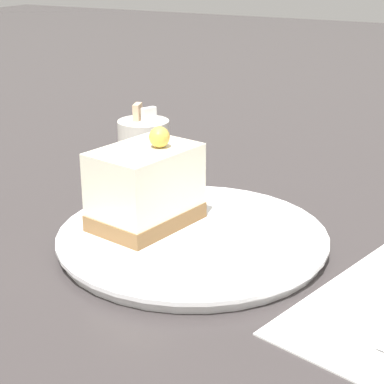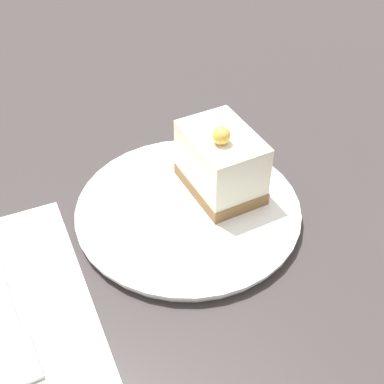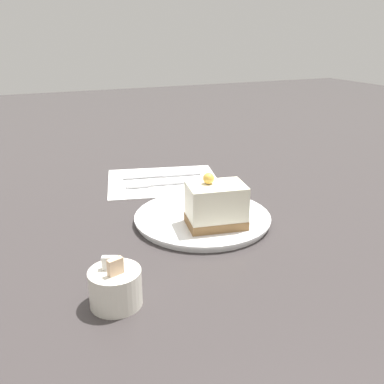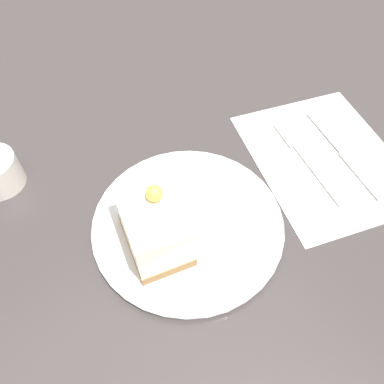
# 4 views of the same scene
# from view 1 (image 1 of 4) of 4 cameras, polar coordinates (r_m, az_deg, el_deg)

# --- Properties ---
(ground_plane) EXTENTS (4.00, 4.00, 0.00)m
(ground_plane) POSITION_cam_1_polar(r_m,az_deg,el_deg) (0.65, -1.76, -3.09)
(ground_plane) COLOR #383333
(plate) EXTENTS (0.25, 0.25, 0.01)m
(plate) POSITION_cam_1_polar(r_m,az_deg,el_deg) (0.60, 0.05, -4.12)
(plate) COLOR white
(plate) RESTS_ON ground_plane
(cake_slice) EXTENTS (0.09, 0.11, 0.10)m
(cake_slice) POSITION_cam_1_polar(r_m,az_deg,el_deg) (0.61, -4.14, 0.48)
(cake_slice) COLOR olive
(cake_slice) RESTS_ON plate
(sugar_bowl) EXTENTS (0.07, 0.07, 0.07)m
(sugar_bowl) POSITION_cam_1_polar(r_m,az_deg,el_deg) (0.86, -4.32, 4.80)
(sugar_bowl) COLOR silver
(sugar_bowl) RESTS_ON ground_plane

